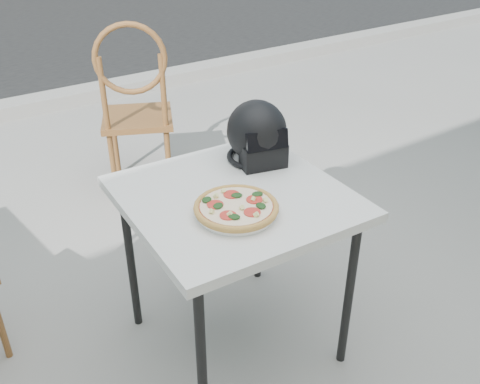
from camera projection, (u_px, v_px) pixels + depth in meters
ground at (216, 299)px, 2.61m from camera, size 80.00×80.00×0.00m
curb at (37, 104)px, 4.73m from camera, size 30.00×0.25×0.12m
cafe_table_main at (235, 209)px, 2.03m from camera, size 0.83×0.83×0.75m
plate at (236, 212)px, 1.87m from camera, size 0.36×0.36×0.02m
pizza at (236, 207)px, 1.86m from camera, size 0.37×0.37×0.04m
helmet at (257, 135)px, 2.19m from camera, size 0.30×0.31×0.26m
cafe_chair_main at (135, 101)px, 3.21m from camera, size 0.57×0.57×1.12m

